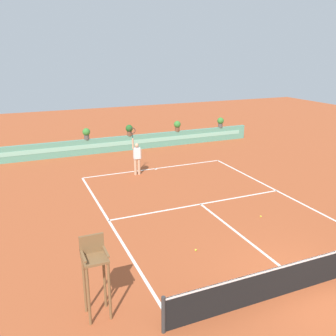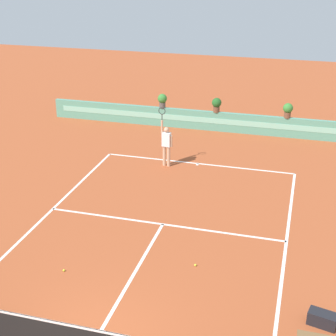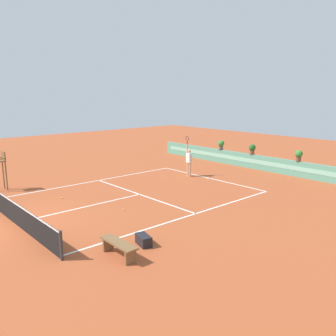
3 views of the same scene
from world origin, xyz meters
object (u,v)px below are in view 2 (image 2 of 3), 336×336
tennis_ball_mid_court (195,265)px  potted_plant_right (288,109)px  tennis_player (166,143)px  tennis_ball_near_baseline (64,270)px  gear_bag (322,319)px  potted_plant_centre (217,104)px  potted_plant_left (162,100)px

tennis_ball_mid_court → potted_plant_right: size_ratio=0.09×
tennis_player → tennis_ball_mid_court: 7.65m
tennis_ball_near_baseline → gear_bag: bearing=-2.7°
tennis_ball_mid_court → potted_plant_right: (1.82, 12.10, 1.38)m
gear_bag → potted_plant_right: 13.89m
tennis_player → potted_plant_right: tennis_player is taller
potted_plant_right → potted_plant_centre: same height
potted_plant_right → tennis_player: bearing=-132.7°
tennis_player → potted_plant_centre: bearing=76.9°
gear_bag → potted_plant_centre: size_ratio=0.97×
tennis_player → potted_plant_right: (4.70, 5.09, 0.36)m
potted_plant_centre → tennis_player: bearing=-103.1°
tennis_player → tennis_ball_near_baseline: (-0.73, -8.30, -1.02)m
tennis_player → potted_plant_centre: (1.19, 5.09, 0.36)m
tennis_ball_near_baseline → potted_plant_left: bearing=93.9°
tennis_ball_mid_court → potted_plant_left: (-4.53, 12.10, 1.38)m
tennis_ball_mid_court → potted_plant_centre: 12.29m
potted_plant_left → potted_plant_centre: size_ratio=1.00×
gear_bag → tennis_ball_near_baseline: gear_bag is taller
gear_bag → tennis_ball_near_baseline: 7.20m
potted_plant_right → potted_plant_left: bearing=180.0°
tennis_ball_near_baseline → potted_plant_left: potted_plant_left is taller
potted_plant_centre → tennis_ball_near_baseline: bearing=-98.2°
tennis_ball_near_baseline → potted_plant_left: (-0.92, 13.39, 1.38)m
tennis_player → tennis_ball_mid_court: bearing=-67.7°
tennis_player → tennis_ball_mid_court: size_ratio=38.01×
potted_plant_right → potted_plant_left: 6.35m
tennis_player → potted_plant_left: tennis_player is taller
tennis_player → potted_plant_right: size_ratio=3.57×
potted_plant_left → potted_plant_centre: same height
tennis_ball_near_baseline → potted_plant_right: potted_plant_right is taller
tennis_ball_near_baseline → tennis_ball_mid_court: 3.83m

